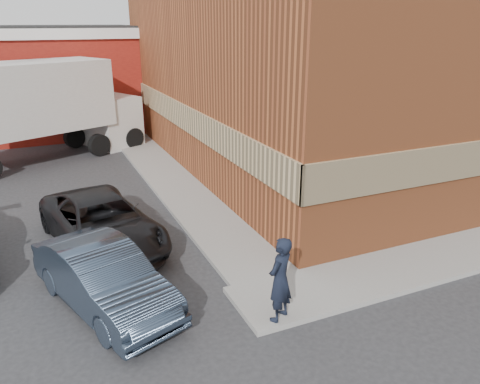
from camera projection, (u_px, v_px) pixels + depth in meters
name	position (u px, v px, depth m)	size (l,w,h in m)	color
ground	(243.00, 287.00, 10.89)	(90.00, 90.00, 0.00)	#28282B
brick_building	(336.00, 49.00, 20.23)	(14.25, 18.25, 9.36)	#9D4E28
sidewalk_west	(164.00, 173.00, 18.81)	(1.80, 18.00, 0.12)	gray
man	(280.00, 279.00, 9.25)	(0.66, 0.43, 1.80)	black
sedan	(104.00, 278.00, 9.92)	(1.47, 4.20, 1.38)	#2C394A
suv_a	(102.00, 223.00, 12.65)	(2.30, 4.99, 1.39)	black
box_truck	(48.00, 104.00, 20.25)	(8.90, 5.76, 4.25)	silver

